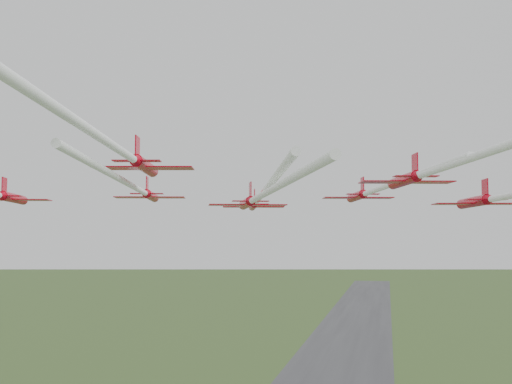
% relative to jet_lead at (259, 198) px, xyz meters
% --- Properties ---
extents(runway, '(38.00, 900.00, 0.04)m').
position_rel_jet_lead_xyz_m(runway, '(-1.44, 198.96, -50.20)').
color(runway, '#363639').
rests_on(runway, ground).
extents(jet_lead, '(20.17, 66.20, 2.84)m').
position_rel_jet_lead_xyz_m(jet_lead, '(0.00, 0.00, 0.00)').
color(jet_lead, red).
extents(jet_row2_left, '(15.79, 50.62, 2.70)m').
position_rel_jet_lead_xyz_m(jet_row2_left, '(-11.24, -13.15, 0.35)').
color(jet_row2_left, red).
extents(jet_row2_right, '(15.23, 48.86, 2.88)m').
position_rel_jet_lead_xyz_m(jet_row2_right, '(14.43, -0.47, 0.71)').
color(jet_row2_right, red).
extents(jet_row3_mid, '(17.97, 46.43, 2.65)m').
position_rel_jet_lead_xyz_m(jet_row3_mid, '(3.66, -18.94, -1.18)').
color(jet_row3_mid, red).
extents(jet_row4_left, '(17.44, 66.76, 2.91)m').
position_rel_jet_lead_xyz_m(jet_row4_left, '(-3.61, -38.73, 1.80)').
color(jet_row4_left, red).
extents(jet_row4_right, '(15.25, 48.43, 2.74)m').
position_rel_jet_lead_xyz_m(jet_row4_right, '(20.42, -25.71, 0.54)').
color(jet_row4_right, red).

